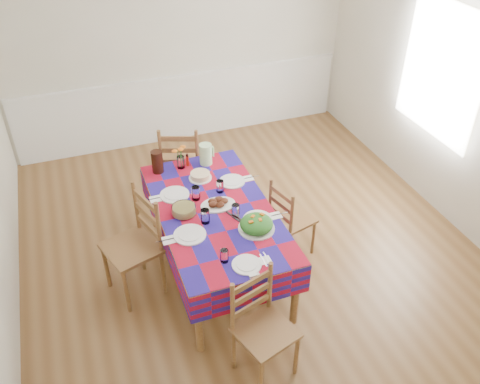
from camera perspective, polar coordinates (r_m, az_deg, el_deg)
name	(u,v)px	position (r m, az deg, el deg)	size (l,w,h in m)	color
room	(250,134)	(4.52, 1.14, 6.53)	(4.58, 5.08, 2.78)	brown
wainscot	(184,105)	(7.03, -6.32, 9.69)	(4.41, 0.06, 0.92)	white
window_right	(441,71)	(5.78, 21.64, 12.48)	(1.40, 1.40, 0.00)	white
dining_table	(215,217)	(4.66, -2.79, -2.79)	(1.02, 1.89, 0.73)	brown
setting_near_head	(239,261)	(4.06, -0.09, -7.77)	(0.39, 0.26, 0.12)	white
setting_left_near	(195,228)	(4.38, -5.11, -4.05)	(0.51, 0.30, 0.13)	white
setting_left_far	(182,194)	(4.78, -6.59, -0.24)	(0.51, 0.30, 0.13)	white
setting_right_near	(250,216)	(4.49, 1.17, -2.71)	(0.49, 0.28, 0.13)	white
setting_right_far	(228,183)	(4.90, -1.31, 1.03)	(0.48, 0.28, 0.12)	white
meat_platter	(218,203)	(4.65, -2.51, -1.28)	(0.32, 0.23, 0.06)	white
salad_platter	(256,224)	(4.36, 1.86, -3.66)	(0.32, 0.32, 0.13)	white
pasta_bowl	(184,210)	(4.56, -6.32, -2.04)	(0.22, 0.22, 0.08)	white
cake	(200,176)	(5.01, -4.49, 1.83)	(0.23, 0.23, 0.06)	white
serving_utensils	(233,214)	(4.56, -0.83, -2.45)	(0.12, 0.27, 0.01)	black
flower_vase	(180,159)	(5.16, -6.71, 3.71)	(0.16, 0.13, 0.25)	white
hot_sauce	(187,160)	(5.20, -5.93, 3.63)	(0.03, 0.03, 0.14)	red
green_pitcher	(206,154)	(5.20, -3.87, 4.26)	(0.13, 0.13, 0.22)	#BAECA7
tea_pitcher	(157,162)	(5.12, -9.27, 3.37)	(0.12, 0.12, 0.23)	black
name_card	(254,275)	(3.97, 1.61, -9.35)	(0.08, 0.03, 0.02)	white
chair_near	(262,329)	(4.00, 2.51, -15.06)	(0.51, 0.50, 0.94)	brown
chair_far	(182,165)	(5.68, -6.55, 3.02)	(0.57, 0.56, 1.02)	brown
chair_left	(136,246)	(4.66, -11.64, -5.94)	(0.56, 0.58, 1.04)	brown
chair_right	(289,219)	(5.02, 5.58, -3.08)	(0.44, 0.46, 0.85)	brown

